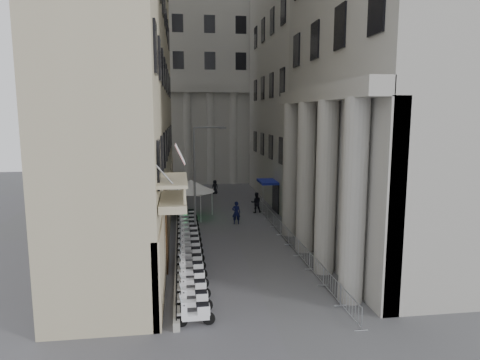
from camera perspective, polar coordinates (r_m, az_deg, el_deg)
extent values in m
cube|color=tan|center=(36.25, -14.30, 20.90)|extent=(5.00, 36.00, 34.00)
cube|color=#A9A8A0|center=(61.62, -4.35, 14.10)|extent=(22.00, 10.00, 30.00)
cylinder|color=white|center=(37.92, -9.47, -3.62)|extent=(0.06, 0.06, 2.33)
cylinder|color=white|center=(37.95, -4.97, -3.52)|extent=(0.06, 0.06, 2.33)
cylinder|color=white|center=(40.83, -9.37, -2.73)|extent=(0.06, 0.06, 2.33)
cylinder|color=white|center=(40.85, -5.20, -2.65)|extent=(0.06, 0.06, 2.33)
cube|color=silver|center=(39.13, -7.29, -1.37)|extent=(3.18, 3.18, 0.13)
cone|color=silver|center=(39.04, -7.30, -0.60)|extent=(4.24, 4.24, 1.06)
cylinder|color=gray|center=(32.02, -6.07, -0.44)|extent=(0.16, 0.16, 8.25)
cylinder|color=gray|center=(32.14, -4.15, 7.01)|extent=(2.35, 1.01, 0.12)
cube|color=gray|center=(32.64, -2.34, 6.96)|extent=(0.56, 0.40, 0.15)
cube|color=black|center=(38.82, -7.60, -3.64)|extent=(0.50, 0.92, 1.87)
cube|color=#19E54C|center=(38.74, -7.40, -3.35)|extent=(0.22, 0.66, 1.04)
imported|color=#0D1035|center=(36.29, -0.50, -4.38)|extent=(0.78, 0.59, 1.94)
imported|color=black|center=(40.39, 2.16, -3.02)|extent=(0.99, 0.79, 1.96)
imported|color=black|center=(50.08, -3.36, -0.93)|extent=(0.93, 0.77, 1.63)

